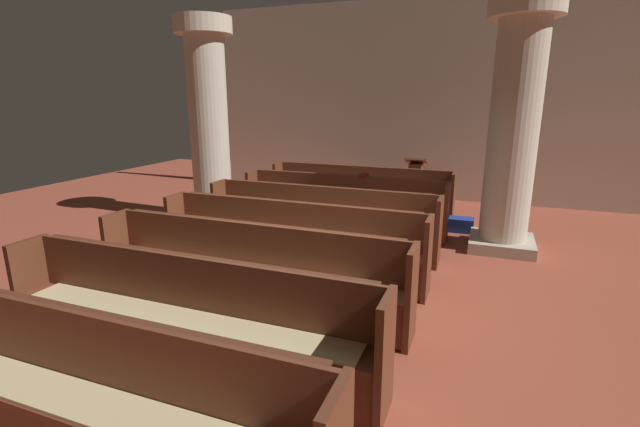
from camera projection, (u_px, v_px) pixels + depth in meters
ground_plane at (324, 297)px, 5.44m from camera, size 19.20×19.20×0.00m
back_wall at (415, 102)px, 10.36m from camera, size 10.00×0.16×4.50m
pew_row_0 at (360, 191)px, 9.00m from camera, size 3.67×0.47×1.00m
pew_row_1 at (343, 203)px, 7.98m from camera, size 3.67×0.46×1.00m
pew_row_2 at (320, 218)px, 6.96m from camera, size 3.67×0.47×1.00m
pew_row_3 at (290, 239)px, 5.94m from camera, size 3.67×0.46×1.00m
pew_row_4 at (248, 268)px, 4.93m from camera, size 3.67×0.46×1.00m
pew_row_5 at (183, 313)px, 3.91m from camera, size 3.67×0.47×1.00m
pew_row_6 at (73, 389)px, 2.89m from camera, size 3.67×0.46×1.00m
pillar_aisle_side at (514, 125)px, 6.67m from camera, size 1.05×1.05×3.75m
pillar_far_side at (209, 119)px, 8.41m from camera, size 1.05×1.05×3.75m
lectern at (415, 186)px, 9.85m from camera, size 0.48×0.45×1.08m
hymn_book at (364, 175)px, 7.91m from camera, size 0.13×0.22×0.04m
kneeler_box_blue at (461, 225)px, 8.04m from camera, size 0.43×0.30×0.25m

